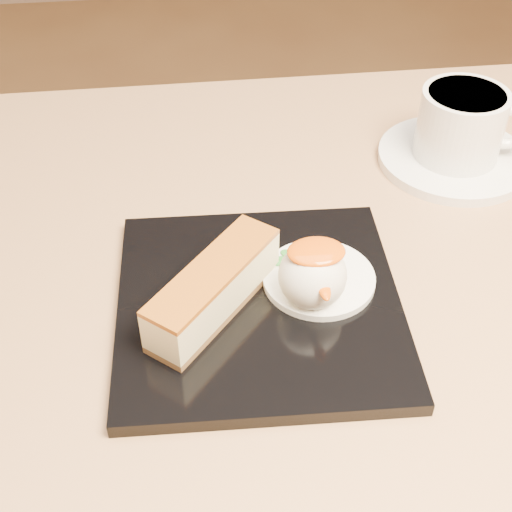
{
  "coord_description": "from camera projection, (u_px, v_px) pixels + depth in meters",
  "views": [
    {
      "loc": [
        -0.07,
        -0.37,
        1.13
      ],
      "look_at": [
        -0.02,
        0.04,
        0.76
      ],
      "focal_mm": 50.0,
      "sensor_mm": 36.0,
      "label": 1
    }
  ],
  "objects": [
    {
      "name": "dessert_plate",
      "position": [
        259.0,
        305.0,
        0.56
      ],
      "size": [
        0.23,
        0.23,
        0.01
      ],
      "primitive_type": "cube",
      "rotation": [
        0.0,
        0.0,
        -0.04
      ],
      "color": "black",
      "rests_on": "table"
    },
    {
      "name": "cream_smear",
      "position": [
        319.0,
        278.0,
        0.57
      ],
      "size": [
        0.09,
        0.09,
        0.01
      ],
      "primitive_type": "cylinder",
      "color": "white",
      "rests_on": "dessert_plate"
    },
    {
      "name": "coffee_cup",
      "position": [
        463.0,
        123.0,
        0.69
      ],
      "size": [
        0.11,
        0.08,
        0.07
      ],
      "rotation": [
        0.0,
        0.0,
        -0.22
      ],
      "color": "white",
      "rests_on": "saucer"
    },
    {
      "name": "mango_sauce",
      "position": [
        316.0,
        252.0,
        0.53
      ],
      "size": [
        0.04,
        0.03,
        0.01
      ],
      "primitive_type": "ellipsoid",
      "color": "#DC5306",
      "rests_on": "ice_cream_scoop"
    },
    {
      "name": "mint_sprig",
      "position": [
        278.0,
        257.0,
        0.58
      ],
      "size": [
        0.04,
        0.03,
        0.0
      ],
      "color": "#328F2E",
      "rests_on": "cream_smear"
    },
    {
      "name": "table",
      "position": [
        280.0,
        442.0,
        0.65
      ],
      "size": [
        0.8,
        0.8,
        0.72
      ],
      "color": "black",
      "rests_on": "ground"
    },
    {
      "name": "ice_cream_scoop",
      "position": [
        312.0,
        276.0,
        0.54
      ],
      "size": [
        0.05,
        0.05,
        0.05
      ],
      "primitive_type": "sphere",
      "color": "white",
      "rests_on": "cream_smear"
    },
    {
      "name": "saucer",
      "position": [
        453.0,
        158.0,
        0.71
      ],
      "size": [
        0.15,
        0.15,
        0.01
      ],
      "primitive_type": "cylinder",
      "color": "white",
      "rests_on": "table"
    },
    {
      "name": "cheesecake",
      "position": [
        214.0,
        289.0,
        0.53
      ],
      "size": [
        0.11,
        0.12,
        0.04
      ],
      "rotation": [
        0.0,
        0.0,
        0.87
      ],
      "color": "brown",
      "rests_on": "dessert_plate"
    }
  ]
}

